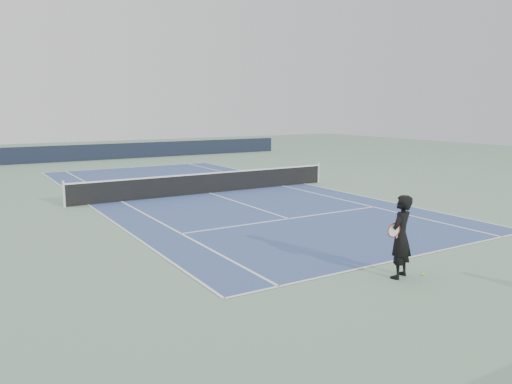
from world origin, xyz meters
TOP-DOWN VIEW (x-y plane):
  - ground at (0.00, 0.00)m, footprint 80.00×80.00m
  - court_surface at (0.00, 0.00)m, footprint 10.97×23.77m
  - tennis_net at (0.00, 0.00)m, footprint 12.90×0.10m
  - windscreen_far at (0.00, 17.88)m, footprint 30.00×0.25m
  - tennis_player at (-1.37, -12.81)m, footprint 0.89×0.76m
  - tennis_ball at (-0.78, -13.02)m, footprint 0.06×0.06m

SIDE VIEW (x-z plane):
  - ground at x=0.00m, z-range 0.00..0.00m
  - court_surface at x=0.00m, z-range 0.00..0.01m
  - tennis_ball at x=-0.78m, z-range 0.00..0.06m
  - tennis_net at x=0.00m, z-range -0.03..1.04m
  - windscreen_far at x=0.00m, z-range 0.00..1.20m
  - tennis_player at x=-1.37m, z-range 0.00..1.96m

